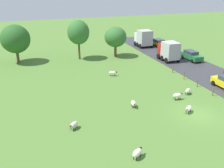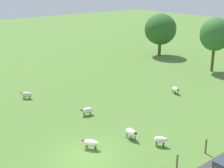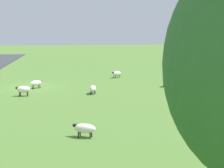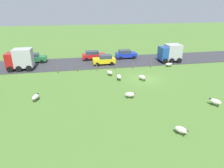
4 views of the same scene
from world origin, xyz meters
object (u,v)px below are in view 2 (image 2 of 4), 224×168
at_px(sheep_4, 87,110).
at_px(sheep_7, 131,132).
at_px(sheep_3, 26,94).
at_px(tree_1, 160,29).
at_px(sheep_5, 91,143).
at_px(sheep_2, 160,140).
at_px(tree_2, 215,34).
at_px(sheep_1, 176,89).

xyz_separation_m(sheep_4, sheep_7, (5.76, 0.03, 0.09)).
xyz_separation_m(sheep_3, tree_1, (-4.66, 24.74, 3.70)).
xyz_separation_m(sheep_4, sheep_5, (5.06, -3.23, 0.03)).
bearing_deg(sheep_5, tree_1, 123.62).
bearing_deg(sheep_2, sheep_4, -173.04).
relative_size(sheep_2, tree_1, 0.16).
xyz_separation_m(sheep_3, tree_2, (5.92, 23.40, 4.40)).
relative_size(sheep_2, sheep_4, 0.85).
bearing_deg(tree_1, sheep_7, -51.57).
distance_m(tree_1, tree_2, 10.68).
bearing_deg(sheep_5, tree_2, 104.88).
bearing_deg(sheep_5, sheep_2, 55.93).
bearing_deg(tree_1, sheep_1, -41.80).
relative_size(sheep_4, sheep_7, 1.00).
height_order(sheep_5, tree_1, tree_1).
bearing_deg(sheep_7, sheep_2, 23.60).
bearing_deg(sheep_2, sheep_7, -156.40).
distance_m(sheep_1, sheep_7, 11.42).
bearing_deg(tree_1, tree_2, -7.20).
height_order(sheep_2, tree_1, tree_1).
distance_m(sheep_1, tree_1, 18.15).
height_order(sheep_4, sheep_7, sheep_7).
bearing_deg(sheep_2, tree_1, 132.85).
xyz_separation_m(sheep_1, sheep_2, (6.61, -9.57, 0.02)).
height_order(sheep_2, sheep_3, sheep_2).
relative_size(sheep_4, tree_1, 0.19).
distance_m(sheep_1, sheep_3, 15.50).
distance_m(sheep_3, sheep_4, 7.69).
bearing_deg(tree_2, tree_1, 172.80).
relative_size(sheep_2, sheep_7, 0.86).
height_order(sheep_7, tree_1, tree_1).
distance_m(sheep_2, sheep_7, 2.33).
bearing_deg(tree_2, sheep_2, -65.18).
xyz_separation_m(sheep_3, sheep_5, (12.37, -0.86, 0.04)).
height_order(sheep_2, tree_2, tree_2).
bearing_deg(sheep_1, tree_1, 138.20).
distance_m(sheep_5, sheep_7, 3.34).
distance_m(sheep_2, sheep_5, 5.06).
distance_m(sheep_4, tree_1, 25.64).
bearing_deg(sheep_7, tree_2, 108.80).
height_order(sheep_3, tree_2, tree_2).
height_order(sheep_1, tree_1, tree_1).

